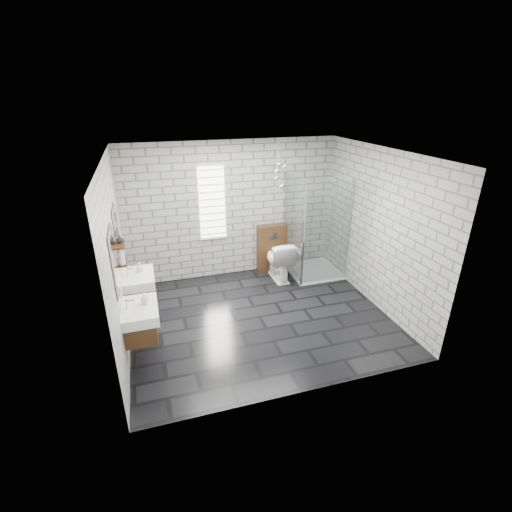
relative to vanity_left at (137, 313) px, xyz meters
name	(u,v)px	position (x,y,z in m)	size (l,w,h in m)	color
floor	(260,317)	(1.91, 0.52, -0.77)	(4.20, 3.60, 0.02)	black
ceiling	(260,153)	(1.91, 0.52, 1.95)	(4.20, 3.60, 0.02)	white
wall_back	(232,210)	(1.91, 2.33, 0.59)	(4.20, 0.02, 2.70)	#A7A7A2
wall_front	(309,301)	(1.91, -1.29, 0.59)	(4.20, 0.02, 2.70)	#A7A7A2
wall_left	(116,260)	(-0.20, 0.52, 0.59)	(0.02, 3.60, 2.70)	#A7A7A2
wall_right	(378,229)	(4.02, 0.52, 0.59)	(0.02, 3.60, 2.70)	#A7A7A2
vanity_left	(137,313)	(0.00, 0.00, 0.00)	(0.47, 0.70, 1.57)	#4A2E17
vanity_right	(136,280)	(0.00, 1.01, 0.00)	(0.47, 0.70, 1.57)	#4A2E17
shelf_lower	(122,262)	(-0.12, 0.47, 0.56)	(0.14, 0.30, 0.03)	#4A2E17
shelf_upper	(119,245)	(-0.12, 0.47, 0.82)	(0.14, 0.30, 0.03)	#4A2E17
window	(212,203)	(1.51, 2.30, 0.79)	(0.56, 0.05, 1.48)	white
cistern_panel	(272,248)	(2.71, 2.22, -0.26)	(0.60, 0.20, 1.00)	#4A2E17
flush_plate	(273,236)	(2.71, 2.12, 0.04)	(0.18, 0.01, 0.12)	silver
shower_enclosure	(313,253)	(3.41, 1.70, -0.25)	(1.00, 1.00, 2.03)	white
pendant_cluster	(280,173)	(2.73, 1.90, 1.37)	(0.28, 0.22, 0.85)	silver
toilet	(279,260)	(2.71, 1.79, -0.35)	(0.45, 0.80, 0.81)	white
soap_bottle_a	(145,298)	(0.12, 0.06, 0.18)	(0.08, 0.08, 0.17)	#B2B2B2
soap_bottle_b	(140,267)	(0.07, 1.11, 0.17)	(0.12, 0.12, 0.15)	#B2B2B2
soap_bottle_c	(121,257)	(-0.11, 0.35, 0.69)	(0.09, 0.09, 0.23)	#B2B2B2
vase	(120,239)	(-0.11, 0.52, 0.89)	(0.11, 0.11, 0.11)	#B2B2B2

